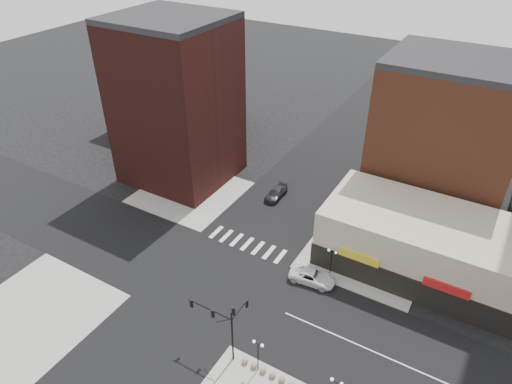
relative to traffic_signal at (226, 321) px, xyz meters
The scene contains 16 objects.
ground 11.76m from the traffic_signal, 132.74° to the left, with size 240.00×240.00×0.00m, color black.
road_ew 11.76m from the traffic_signal, 132.74° to the left, with size 200.00×14.00×0.02m, color black.
road_ns 11.76m from the traffic_signal, 132.74° to the left, with size 14.00×200.00×0.02m, color black.
sidewalk_nw 31.55m from the traffic_signal, 134.23° to the left, with size 15.00×15.00×0.12m, color gray.
sidewalk_ne 23.99m from the traffic_signal, 71.98° to the left, with size 15.00×15.00×0.12m, color gray.
sidewalk_sw 23.26m from the traffic_signal, 162.94° to the right, with size 15.00×15.00×0.12m, color gray.
building_nw 37.93m from the traffic_signal, 134.90° to the left, with size 16.00×15.00×25.00m, color #3C1613.
building_nw_low 57.36m from the traffic_signal, 133.17° to the left, with size 20.00×18.00×12.00m, color #3C1613.
building_ne_midrise 39.60m from the traffic_signal, 72.51° to the left, with size 18.00×15.00×22.00m, color brown.
building_ne_row 26.71m from the traffic_signal, 58.92° to the left, with size 24.20×12.20×8.00m.
traffic_signal is the anchor object (origin of this frame).
street_lamp_se_a 4.12m from the traffic_signal, ahead, with size 1.22×0.32×4.16m.
street_lamp_ne 16.62m from the traffic_signal, 73.25° to the left, with size 1.22×0.32×4.16m.
bollard_row 7.47m from the traffic_signal, ahead, with size 7.99×0.64×0.64m.
white_suv 14.94m from the traffic_signal, 76.91° to the left, with size 2.62×5.67×1.58m, color white.
dark_sedan_north 29.85m from the traffic_signal, 108.39° to the left, with size 2.09×5.14×1.49m, color black.
Camera 1 is at (25.10, -32.47, 40.05)m, focal length 32.00 mm.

